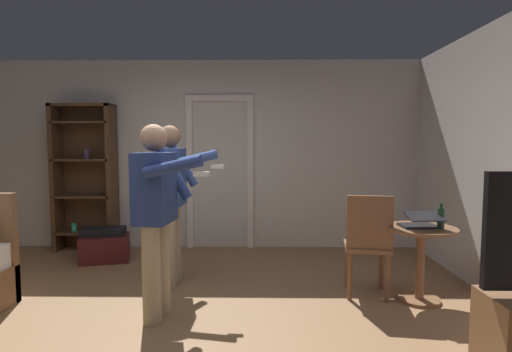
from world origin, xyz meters
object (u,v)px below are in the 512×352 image
(laptop, at_px, (420,222))
(person_striped_shirt, at_px, (172,194))
(wooden_chair, at_px, (368,241))
(person_blue_shirt, at_px, (157,209))
(suitcase_dark, at_px, (104,244))
(bottle_on_table, at_px, (441,218))
(suitcase_small, at_px, (105,248))
(side_table, at_px, (421,251))
(bookshelf, at_px, (85,173))

(laptop, bearing_deg, person_striped_shirt, 168.17)
(wooden_chair, xyz_separation_m, person_blue_shirt, (-1.88, -0.51, 0.39))
(person_blue_shirt, xyz_separation_m, suitcase_dark, (-1.13, 1.71, -0.73))
(bottle_on_table, height_order, suitcase_small, bottle_on_table)
(bottle_on_table, distance_m, person_striped_shirt, 2.61)
(side_table, xyz_separation_m, suitcase_dark, (-3.47, 1.30, -0.27))
(bookshelf, xyz_separation_m, laptop, (3.87, -1.85, -0.31))
(bottle_on_table, bearing_deg, person_striped_shirt, 168.12)
(side_table, xyz_separation_m, laptop, (-0.03, -0.04, 0.28))
(person_striped_shirt, bearing_deg, laptop, -11.83)
(side_table, relative_size, suitcase_small, 1.22)
(person_striped_shirt, bearing_deg, side_table, -10.72)
(laptop, height_order, person_striped_shirt, person_striped_shirt)
(laptop, relative_size, suitcase_dark, 0.69)
(bottle_on_table, height_order, person_striped_shirt, person_striped_shirt)
(laptop, bearing_deg, person_blue_shirt, -170.98)
(suitcase_dark, bearing_deg, person_striped_shirt, -43.55)
(wooden_chair, distance_m, suitcase_small, 3.21)
(laptop, relative_size, person_blue_shirt, 0.22)
(bottle_on_table, xyz_separation_m, person_blue_shirt, (-2.48, -0.33, 0.13))
(person_blue_shirt, relative_size, suitcase_small, 2.84)
(suitcase_small, bearing_deg, wooden_chair, -36.05)
(person_blue_shirt, relative_size, person_striped_shirt, 0.98)
(suitcase_small, bearing_deg, bookshelf, 114.87)
(bookshelf, bearing_deg, suitcase_dark, -50.03)
(bookshelf, relative_size, suitcase_small, 3.48)
(bookshelf, distance_m, person_blue_shirt, 2.71)
(wooden_chair, xyz_separation_m, person_striped_shirt, (-1.94, 0.36, 0.40))
(suitcase_dark, bearing_deg, bottle_on_table, -26.05)
(suitcase_dark, bearing_deg, person_blue_shirt, -61.69)
(bookshelf, distance_m, bottle_on_table, 4.46)
(laptop, distance_m, wooden_chair, 0.50)
(bookshelf, height_order, suitcase_small, bookshelf)
(wooden_chair, height_order, suitcase_dark, wooden_chair)
(suitcase_dark, xyz_separation_m, suitcase_small, (0.04, -0.05, -0.05))
(side_table, relative_size, suitcase_dark, 1.36)
(bottle_on_table, bearing_deg, side_table, 150.26)
(bottle_on_table, height_order, wooden_chair, wooden_chair)
(side_table, distance_m, suitcase_small, 3.67)
(suitcase_small, bearing_deg, laptop, -35.60)
(person_striped_shirt, bearing_deg, bookshelf, 137.80)
(bottle_on_table, relative_size, suitcase_small, 0.41)
(bookshelf, height_order, person_striped_shirt, bookshelf)
(side_table, xyz_separation_m, suitcase_small, (-3.44, 1.25, -0.31))
(person_striped_shirt, distance_m, suitcase_dark, 1.55)
(laptop, distance_m, person_striped_shirt, 2.44)
(side_table, relative_size, laptop, 1.99)
(bottle_on_table, xyz_separation_m, suitcase_dark, (-3.61, 1.38, -0.59))
(bookshelf, distance_m, suitcase_dark, 1.09)
(wooden_chair, bearing_deg, bookshelf, 153.52)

